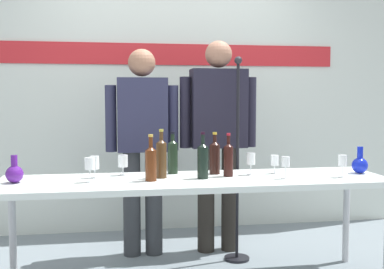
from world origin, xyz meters
TOP-DOWN VIEW (x-y plane):
  - back_wall at (0.00, 1.49)m, footprint 4.64×0.11m
  - display_table at (0.00, 0.00)m, footprint 2.60×0.67m
  - decanter_blue_left at (-1.16, 0.02)m, footprint 0.11×0.11m
  - decanter_blue_right at (1.20, 0.02)m, footprint 0.11×0.11m
  - presenter_left at (-0.31, 0.71)m, footprint 0.59×0.22m
  - presenter_right at (0.31, 0.71)m, footprint 0.64×0.22m
  - wine_bottle_0 at (-0.22, 0.06)m, footprint 0.07×0.07m
  - wine_bottle_1 at (-0.13, 0.23)m, footprint 0.07×0.07m
  - wine_bottle_2 at (0.05, -0.01)m, footprint 0.07×0.07m
  - wine_bottle_3 at (0.17, 0.16)m, footprint 0.07×0.07m
  - wine_bottle_4 at (-0.30, -0.05)m, footprint 0.07×0.07m
  - wine_bottle_5 at (0.24, 0.05)m, footprint 0.07×0.07m
  - wine_glass_left_0 at (-0.69, -0.03)m, footprint 0.07×0.07m
  - wine_glass_left_1 at (-0.67, 0.13)m, footprint 0.06×0.06m
  - wine_glass_left_2 at (-0.48, 0.21)m, footprint 0.07×0.07m
  - wine_glass_right_0 at (0.41, 0.08)m, footprint 0.06×0.06m
  - wine_glass_right_1 at (0.99, -0.12)m, footprint 0.06×0.06m
  - wine_glass_right_2 at (0.59, 0.11)m, footprint 0.06×0.06m
  - wine_glass_right_3 at (0.59, -0.11)m, footprint 0.06×0.06m
  - microphone_stand at (0.41, 0.47)m, footprint 0.20×0.20m

SIDE VIEW (x-z plane):
  - microphone_stand at x=0.41m, z-range -0.26..1.34m
  - display_table at x=0.00m, z-range 0.32..1.06m
  - decanter_blue_left at x=-1.16m, z-range 0.71..0.89m
  - decanter_blue_right at x=1.20m, z-range 0.71..0.90m
  - wine_glass_right_2 at x=0.59m, z-range 0.77..0.90m
  - wine_glass_left_2 at x=-0.48m, z-range 0.77..0.91m
  - wine_glass_left_1 at x=-0.67m, z-range 0.77..0.92m
  - wine_glass_right_3 at x=0.59m, z-range 0.78..0.92m
  - wine_glass_right_1 at x=0.99m, z-range 0.78..0.93m
  - wine_glass_right_0 at x=0.41m, z-range 0.77..0.93m
  - wine_glass_left_0 at x=-0.69m, z-range 0.78..0.94m
  - wine_bottle_5 at x=0.24m, z-range 0.72..1.02m
  - wine_bottle_4 at x=-0.30m, z-range 0.71..1.02m
  - wine_bottle_3 at x=0.17m, z-range 0.72..1.02m
  - wine_bottle_2 at x=0.05m, z-range 0.71..1.03m
  - wine_bottle_1 at x=-0.13m, z-range 0.72..1.02m
  - wine_bottle_0 at x=-0.22m, z-range 0.72..1.05m
  - presenter_left at x=-0.31m, z-range 0.12..1.79m
  - presenter_right at x=0.31m, z-range 0.14..1.88m
  - back_wall at x=0.00m, z-range 0.00..3.00m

